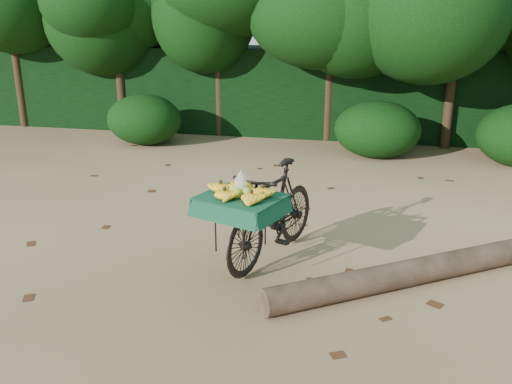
# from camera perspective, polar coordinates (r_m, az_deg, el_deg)

# --- Properties ---
(ground) EXTENTS (80.00, 80.00, 0.00)m
(ground) POSITION_cam_1_polar(r_m,az_deg,el_deg) (6.24, -2.04, -5.09)
(ground) COLOR tan
(ground) RESTS_ON ground
(vendor_bicycle) EXTENTS (1.15, 1.86, 1.03)m
(vendor_bicycle) POSITION_cam_1_polar(r_m,az_deg,el_deg) (5.60, 1.64, -2.09)
(vendor_bicycle) COLOR black
(vendor_bicycle) RESTS_ON ground
(fallen_log) EXTENTS (3.01, 2.22, 0.25)m
(fallen_log) POSITION_cam_1_polar(r_m,az_deg,el_deg) (5.55, 17.82, -7.67)
(fallen_log) COLOR brown
(fallen_log) RESTS_ON ground
(hedge_backdrop) EXTENTS (26.00, 1.80, 1.80)m
(hedge_backdrop) POSITION_cam_1_polar(r_m,az_deg,el_deg) (12.04, 5.62, 10.60)
(hedge_backdrop) COLOR black
(hedge_backdrop) RESTS_ON ground
(tree_row) EXTENTS (14.50, 2.00, 4.00)m
(tree_row) POSITION_cam_1_polar(r_m,az_deg,el_deg) (11.26, 1.85, 15.77)
(tree_row) COLOR black
(tree_row) RESTS_ON ground
(bush_clumps) EXTENTS (8.80, 1.70, 0.90)m
(bush_clumps) POSITION_cam_1_polar(r_m,az_deg,el_deg) (10.10, 6.92, 6.51)
(bush_clumps) COLOR black
(bush_clumps) RESTS_ON ground
(leaf_litter) EXTENTS (7.00, 7.30, 0.01)m
(leaf_litter) POSITION_cam_1_polar(r_m,az_deg,el_deg) (6.83, -0.66, -2.96)
(leaf_litter) COLOR #472513
(leaf_litter) RESTS_ON ground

